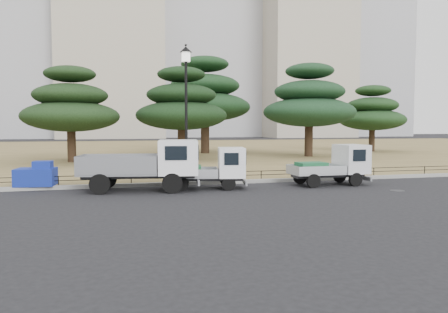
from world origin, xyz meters
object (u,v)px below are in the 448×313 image
object	(u,v)px
truck_kei_rear	(334,165)
tarp_pile	(36,176)
truck_kei_front	(212,168)
truck_large	(147,163)
street_lamp	(186,91)

from	to	relation	value
truck_kei_rear	tarp_pile	world-z (taller)	truck_kei_rear
truck_kei_front	truck_kei_rear	xyz separation A→B (m)	(5.55, -0.21, 0.04)
truck_large	truck_kei_front	world-z (taller)	truck_large
truck_large	truck_kei_rear	bearing A→B (deg)	6.44
truck_large	truck_kei_front	distance (m)	2.74
tarp_pile	truck_kei_front	bearing A→B (deg)	-13.09
truck_large	truck_kei_rear	world-z (taller)	truck_large
street_lamp	truck_large	bearing A→B (deg)	-140.50
truck_kei_front	truck_kei_rear	bearing A→B (deg)	8.55
truck_large	truck_kei_rear	xyz separation A→B (m)	(8.27, -0.29, -0.25)
tarp_pile	truck_large	bearing A→B (deg)	-19.61
street_lamp	tarp_pile	distance (m)	7.34
truck_kei_front	street_lamp	xyz separation A→B (m)	(-0.84, 1.63, 3.37)
truck_large	street_lamp	world-z (taller)	street_lamp
truck_kei_rear	truck_large	bearing A→B (deg)	177.06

